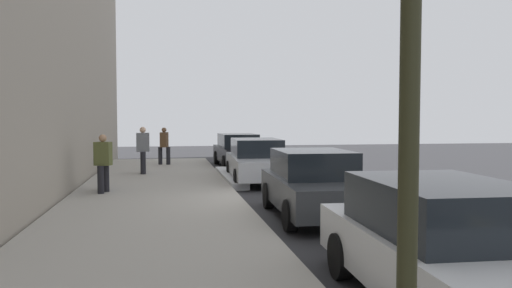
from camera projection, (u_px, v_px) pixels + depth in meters
ground_plane at (286, 207)px, 12.48m from camera, size 56.00×56.00×0.00m
sidewalk at (152, 209)px, 11.91m from camera, size 28.00×4.60×0.15m
lane_stripe_centre at (405, 204)px, 13.04m from camera, size 28.00×0.14×0.01m
snow_bank_curb at (230, 177)px, 18.07m from camera, size 5.54×0.56×0.22m
parked_car_black at (238, 150)px, 23.01m from camera, size 4.68×2.00×1.51m
parked_car_silver at (257, 160)px, 17.44m from camera, size 4.82×2.04×1.51m
parked_car_charcoal at (314, 184)px, 11.23m from camera, size 4.17×2.01×1.51m
parked_car_white at (448, 248)px, 5.69m from camera, size 4.66×2.03×1.51m
pedestrian_grey_coat at (143, 149)px, 18.76m from camera, size 0.58×0.49×1.77m
pedestrian_brown_coat at (164, 145)px, 22.42m from camera, size 0.51×0.54×1.67m
pedestrian_olive_coat at (103, 162)px, 13.93m from camera, size 0.53×0.50×1.64m
traffic_light_pole at (412, 7)px, 2.86m from camera, size 0.35×0.26×4.01m
rolling_suitcase at (104, 181)px, 14.46m from camera, size 0.34×0.22×0.91m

